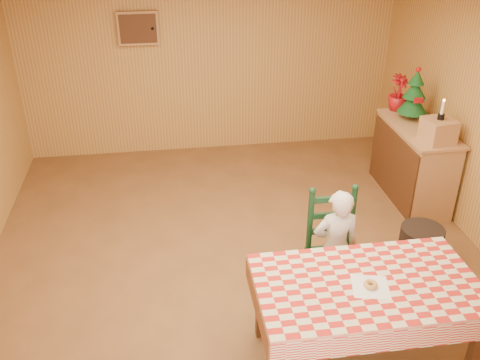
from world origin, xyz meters
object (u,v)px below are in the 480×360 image
object	(u,v)px
crate	(438,130)
storage_bin	(420,246)
dining_table	(367,291)
ladder_chair	(333,249)
seated_child	(335,247)
shelf_unit	(413,163)
christmas_tree	(414,96)

from	to	relation	value
crate	storage_bin	bearing A→B (deg)	-118.31
dining_table	ladder_chair	bearing A→B (deg)	90.00
dining_table	storage_bin	xyz separation A→B (m)	(1.01, 1.10, -0.48)
crate	storage_bin	size ratio (longest dim) A/B	0.72
seated_child	crate	distance (m)	1.97
ladder_chair	storage_bin	xyz separation A→B (m)	(1.01, 0.31, -0.29)
shelf_unit	christmas_tree	distance (m)	0.79
christmas_tree	shelf_unit	bearing A→B (deg)	-91.98
ladder_chair	crate	distance (m)	1.95
seated_child	shelf_unit	world-z (taller)	seated_child
dining_table	storage_bin	bearing A→B (deg)	47.35
crate	christmas_tree	distance (m)	0.67
ladder_chair	shelf_unit	xyz separation A→B (m)	(1.46, 1.56, -0.04)
storage_bin	crate	bearing A→B (deg)	61.69
shelf_unit	ladder_chair	bearing A→B (deg)	-133.08
ladder_chair	christmas_tree	bearing A→B (deg)	50.96
crate	shelf_unit	bearing A→B (deg)	91.23
seated_child	christmas_tree	distance (m)	2.46
dining_table	seated_child	world-z (taller)	seated_child
christmas_tree	ladder_chair	bearing A→B (deg)	-129.04
ladder_chair	christmas_tree	world-z (taller)	christmas_tree
christmas_tree	storage_bin	size ratio (longest dim) A/B	1.48
christmas_tree	crate	bearing A→B (deg)	-90.00
shelf_unit	storage_bin	bearing A→B (deg)	-109.79
crate	christmas_tree	xyz separation A→B (m)	(-0.00, 0.65, 0.16)
dining_table	christmas_tree	xyz separation A→B (m)	(1.47, 2.60, 0.52)
dining_table	shelf_unit	size ratio (longest dim) A/B	1.34
dining_table	ladder_chair	world-z (taller)	ladder_chair
ladder_chair	christmas_tree	xyz separation A→B (m)	(1.47, 1.81, 0.71)
seated_child	ladder_chair	bearing A→B (deg)	-90.00
ladder_chair	storage_bin	world-z (taller)	ladder_chair
ladder_chair	shelf_unit	bearing A→B (deg)	46.92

